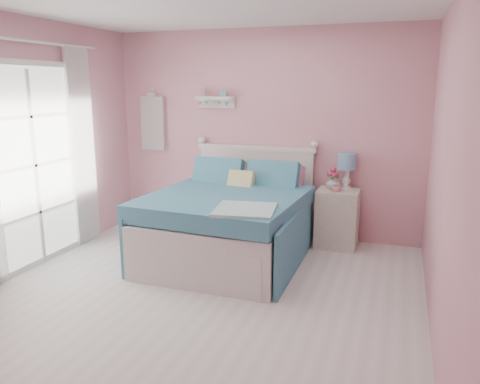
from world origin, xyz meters
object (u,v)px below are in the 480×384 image
Objects in this scene: nightstand at (337,218)px; vase at (333,182)px; table_lamp at (347,164)px; teacup at (336,189)px; bed at (230,222)px.

vase is at bearing 164.81° from nightstand.
table_lamp is 0.28m from vase.
vase is at bearing -145.89° from table_lamp.
nightstand is 0.40m from teacup.
teacup is (0.06, -0.12, -0.05)m from vase.
bed is at bearing -149.10° from teacup.
teacup is at bearing -64.40° from vase.
table_lamp is (0.07, 0.12, 0.64)m from nightstand.
nightstand is 1.64× the size of table_lamp.
teacup is at bearing -98.56° from nightstand.
table_lamp is 0.35m from teacup.
table_lamp is at bearing 40.12° from bed.
nightstand is 4.21× the size of vase.
nightstand is (1.09, 0.75, -0.05)m from bed.
bed reaches higher than teacup.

